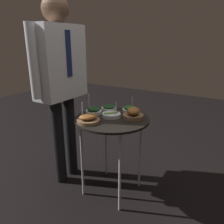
# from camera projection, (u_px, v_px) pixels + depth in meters

# --- Properties ---
(ground_plane) EXTENTS (8.00, 8.00, 0.00)m
(ground_plane) POSITION_uv_depth(u_px,v_px,m) (112.00, 189.00, 1.96)
(ground_plane) COLOR black
(serving_cart) EXTENTS (0.60, 0.60, 0.68)m
(serving_cart) POSITION_uv_depth(u_px,v_px,m) (112.00, 125.00, 1.76)
(serving_cart) COLOR black
(serving_cart) RESTS_ON ground_plane
(bowl_asparagus_front_center) EXTENTS (0.15, 0.15, 0.13)m
(bowl_asparagus_front_center) POSITION_uv_depth(u_px,v_px,m) (111.00, 115.00, 1.76)
(bowl_asparagus_front_center) COLOR silver
(bowl_asparagus_front_center) RESTS_ON serving_cart
(bowl_spinach_mid_left) EXTENTS (0.14, 0.14, 0.05)m
(bowl_spinach_mid_left) POSITION_uv_depth(u_px,v_px,m) (109.00, 108.00, 1.91)
(bowl_spinach_mid_left) COLOR white
(bowl_spinach_mid_left) RESTS_ON serving_cart
(bowl_roast_mid_right) EXTENTS (0.18, 0.17, 0.17)m
(bowl_roast_mid_right) POSITION_uv_depth(u_px,v_px,m) (88.00, 119.00, 1.64)
(bowl_roast_mid_right) COLOR brown
(bowl_roast_mid_right) RESTS_ON serving_cart
(bowl_spinach_far_rim) EXTENTS (0.13, 0.13, 0.18)m
(bowl_spinach_far_rim) POSITION_uv_depth(u_px,v_px,m) (94.00, 111.00, 1.84)
(bowl_spinach_far_rim) COLOR silver
(bowl_spinach_far_rim) RESTS_ON serving_cart
(bowl_roast_front_right) EXTENTS (0.16, 0.16, 0.09)m
(bowl_roast_front_right) POSITION_uv_depth(u_px,v_px,m) (133.00, 114.00, 1.73)
(bowl_roast_front_right) COLOR brown
(bowl_roast_front_right) RESTS_ON serving_cart
(bowl_spinach_back_left) EXTENTS (0.13, 0.13, 0.13)m
(bowl_spinach_back_left) POSITION_uv_depth(u_px,v_px,m) (130.00, 109.00, 1.90)
(bowl_spinach_back_left) COLOR silver
(bowl_spinach_back_left) RESTS_ON serving_cart
(waiter_figure) EXTENTS (0.60, 0.22, 1.62)m
(waiter_figure) POSITION_uv_depth(u_px,v_px,m) (60.00, 72.00, 1.84)
(waiter_figure) COLOR black
(waiter_figure) RESTS_ON ground_plane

